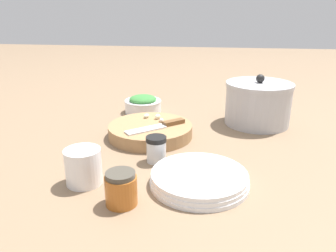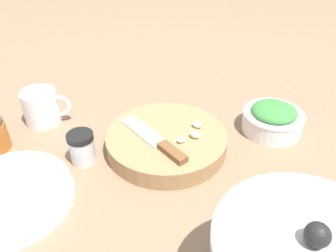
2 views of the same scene
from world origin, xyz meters
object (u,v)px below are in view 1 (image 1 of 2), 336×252
at_px(chef_knife, 160,126).
at_px(coffee_mug, 84,166).
at_px(honey_jar, 121,189).
at_px(cutting_board, 150,131).
at_px(garlic_cloves, 155,117).
at_px(stock_pot, 258,103).
at_px(herb_bowl, 143,104).
at_px(spice_jar, 157,149).
at_px(plate_stack, 199,179).

bearing_deg(chef_knife, coffee_mug, 115.23).
distance_m(chef_knife, honey_jar, 0.35).
relative_size(cutting_board, chef_knife, 1.55).
height_order(garlic_cloves, stock_pot, stock_pot).
bearing_deg(honey_jar, herb_bowl, -171.96).
distance_m(chef_knife, spice_jar, 0.15).
distance_m(cutting_board, spice_jar, 0.18).
relative_size(cutting_board, garlic_cloves, 3.41).
distance_m(coffee_mug, plate_stack, 0.26).
bearing_deg(garlic_cloves, honey_jar, 1.05).
relative_size(plate_stack, honey_jar, 3.14).
bearing_deg(honey_jar, plate_stack, 122.96).
relative_size(chef_knife, honey_jar, 2.34).
distance_m(cutting_board, coffee_mug, 0.31).
distance_m(herb_bowl, honey_jar, 0.62).
bearing_deg(stock_pot, garlic_cloves, -70.89).
relative_size(coffee_mug, plate_stack, 0.51).
bearing_deg(spice_jar, plate_stack, 47.79).
relative_size(garlic_cloves, plate_stack, 0.34).
bearing_deg(spice_jar, cutting_board, -163.67).
distance_m(garlic_cloves, spice_jar, 0.23).
height_order(cutting_board, stock_pot, stock_pot).
xyz_separation_m(herb_bowl, stock_pot, (0.07, 0.41, 0.04)).
bearing_deg(coffee_mug, cutting_board, 162.40).
bearing_deg(stock_pot, chef_knife, -58.27).
height_order(garlic_cloves, plate_stack, garlic_cloves).
bearing_deg(stock_pot, coffee_mug, -42.70).
xyz_separation_m(plate_stack, honey_jar, (0.10, -0.15, 0.02)).
height_order(chef_knife, stock_pot, stock_pot).
distance_m(chef_knife, plate_stack, 0.29).
height_order(cutting_board, spice_jar, spice_jar).
relative_size(chef_knife, stock_pot, 0.75).
bearing_deg(herb_bowl, stock_pot, 80.10).
distance_m(coffee_mug, stock_pot, 0.64).
xyz_separation_m(chef_knife, coffee_mug, (0.28, -0.13, -0.00)).
bearing_deg(spice_jar, chef_knife, -173.45).
height_order(cutting_board, coffee_mug, coffee_mug).
xyz_separation_m(spice_jar, stock_pot, (-0.34, 0.29, 0.04)).
height_order(chef_knife, plate_stack, chef_knife).
bearing_deg(coffee_mug, chef_knife, 155.59).
relative_size(coffee_mug, stock_pot, 0.51).
xyz_separation_m(cutting_board, plate_stack, (0.27, 0.16, -0.00)).
xyz_separation_m(cutting_board, honey_jar, (0.37, 0.01, 0.02)).
bearing_deg(chef_knife, stock_pot, -98.63).
bearing_deg(garlic_cloves, coffee_mug, -15.60).
bearing_deg(plate_stack, honey_jar, -57.04).
distance_m(plate_stack, honey_jar, 0.18).
height_order(spice_jar, honey_jar, honey_jar).
xyz_separation_m(garlic_cloves, honey_jar, (0.43, 0.01, -0.01)).
bearing_deg(honey_jar, spice_jar, 169.41).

